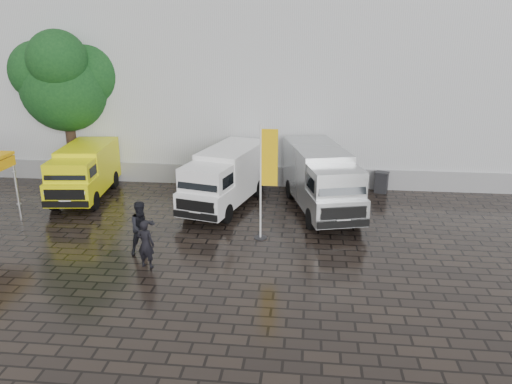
# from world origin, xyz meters

# --- Properties ---
(ground) EXTENTS (120.00, 120.00, 0.00)m
(ground) POSITION_xyz_m (0.00, 0.00, 0.00)
(ground) COLOR black
(ground) RESTS_ON ground
(exhibition_hall) EXTENTS (44.00, 16.00, 12.00)m
(exhibition_hall) POSITION_xyz_m (2.00, 16.00, 6.00)
(exhibition_hall) COLOR silver
(exhibition_hall) RESTS_ON ground
(hall_plinth) EXTENTS (44.00, 0.15, 1.00)m
(hall_plinth) POSITION_xyz_m (2.00, 7.95, 0.50)
(hall_plinth) COLOR gray
(hall_plinth) RESTS_ON ground
(van_yellow) EXTENTS (2.56, 5.40, 2.41)m
(van_yellow) POSITION_xyz_m (-8.60, 5.14, 1.20)
(van_yellow) COLOR #F5F30C
(van_yellow) RESTS_ON ground
(van_white) EXTENTS (3.37, 6.21, 2.56)m
(van_white) POSITION_xyz_m (-1.81, 4.70, 1.28)
(van_white) COLOR white
(van_white) RESTS_ON ground
(van_silver) EXTENTS (3.64, 6.62, 2.73)m
(van_silver) POSITION_xyz_m (2.44, 4.55, 1.36)
(van_silver) COLOR #A2A5A6
(van_silver) RESTS_ON ground
(flagpole) EXTENTS (0.88, 0.50, 4.44)m
(flagpole) POSITION_xyz_m (0.30, 1.24, 2.44)
(flagpole) COLOR black
(flagpole) RESTS_ON ground
(tree) EXTENTS (4.44, 4.44, 7.97)m
(tree) POSITION_xyz_m (-10.58, 8.19, 5.12)
(tree) COLOR black
(tree) RESTS_ON ground
(wheelie_bin) EXTENTS (0.77, 0.77, 1.03)m
(wheelie_bin) POSITION_xyz_m (5.46, 7.49, 0.52)
(wheelie_bin) COLOR black
(wheelie_bin) RESTS_ON ground
(person_front) EXTENTS (0.69, 0.53, 1.68)m
(person_front) POSITION_xyz_m (-3.46, -1.59, 0.84)
(person_front) COLOR black
(person_front) RESTS_ON ground
(person_tent) EXTENTS (1.19, 1.17, 1.94)m
(person_tent) POSITION_xyz_m (-3.93, -0.51, 0.97)
(person_tent) COLOR black
(person_tent) RESTS_ON ground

